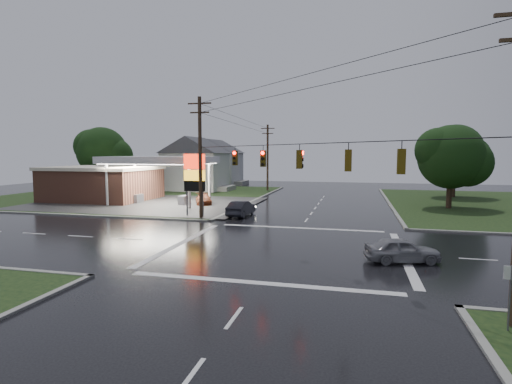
% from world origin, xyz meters
% --- Properties ---
extents(ground, '(120.00, 120.00, 0.00)m').
position_xyz_m(ground, '(0.00, 0.00, 0.00)').
color(ground, black).
rests_on(ground, ground).
extents(grass_nw, '(36.00, 36.00, 0.08)m').
position_xyz_m(grass_nw, '(-26.00, 26.00, 0.04)').
color(grass_nw, black).
rests_on(grass_nw, ground).
extents(gas_station, '(26.20, 18.00, 5.60)m').
position_xyz_m(gas_station, '(-25.68, 19.70, 2.55)').
color(gas_station, '#2D2D2D').
rests_on(gas_station, ground).
extents(pylon_sign, '(2.00, 0.35, 6.00)m').
position_xyz_m(pylon_sign, '(-10.50, 10.50, 4.01)').
color(pylon_sign, '#59595E').
rests_on(pylon_sign, ground).
extents(utility_pole_nw, '(2.20, 0.32, 11.00)m').
position_xyz_m(utility_pole_nw, '(-9.50, 9.50, 5.72)').
color(utility_pole_nw, '#382619').
rests_on(utility_pole_nw, ground).
extents(utility_pole_n, '(2.20, 0.32, 10.50)m').
position_xyz_m(utility_pole_n, '(-9.50, 38.00, 5.47)').
color(utility_pole_n, '#382619').
rests_on(utility_pole_n, ground).
extents(traffic_signals, '(26.87, 26.87, 1.47)m').
position_xyz_m(traffic_signals, '(0.02, -0.02, 6.48)').
color(traffic_signals, black).
rests_on(traffic_signals, ground).
extents(house_near, '(11.05, 8.48, 8.60)m').
position_xyz_m(house_near, '(-20.95, 36.00, 4.41)').
color(house_near, silver).
rests_on(house_near, ground).
extents(house_far, '(11.05, 8.48, 8.60)m').
position_xyz_m(house_far, '(-21.95, 48.00, 4.41)').
color(house_far, silver).
rests_on(house_far, ground).
extents(tree_nw_behind, '(8.93, 7.60, 10.00)m').
position_xyz_m(tree_nw_behind, '(-33.84, 29.99, 6.18)').
color(tree_nw_behind, black).
rests_on(tree_nw_behind, ground).
extents(tree_ne_near, '(7.99, 6.80, 8.98)m').
position_xyz_m(tree_ne_near, '(14.14, 21.99, 5.56)').
color(tree_ne_near, black).
rests_on(tree_ne_near, ground).
extents(tree_ne_far, '(8.46, 7.20, 9.80)m').
position_xyz_m(tree_ne_far, '(17.15, 33.99, 6.18)').
color(tree_ne_far, black).
rests_on(tree_ne_far, ground).
extents(car_north, '(1.81, 4.51, 1.46)m').
position_xyz_m(car_north, '(-6.34, 11.85, 0.73)').
color(car_north, black).
rests_on(car_north, ground).
extents(car_crossing, '(4.25, 2.49, 1.36)m').
position_xyz_m(car_crossing, '(6.74, -1.64, 0.68)').
color(car_crossing, gray).
rests_on(car_crossing, ground).
extents(car_pump, '(3.35, 4.60, 1.24)m').
position_xyz_m(car_pump, '(-13.00, 19.01, 0.62)').
color(car_pump, '#5F2A15').
rests_on(car_pump, ground).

